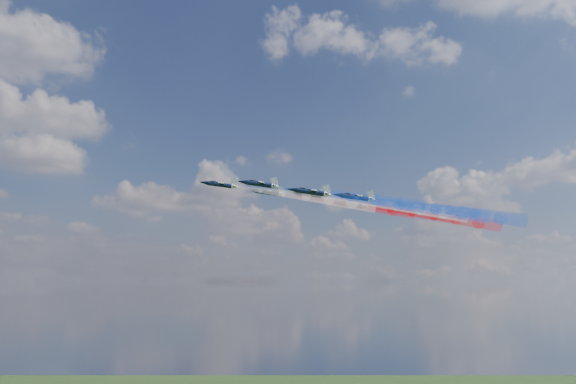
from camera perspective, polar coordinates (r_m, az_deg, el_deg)
jet_lead at (r=165.43m, az=-6.10°, el=0.65°), size 13.85×13.38×4.87m
trail_lead at (r=162.75m, az=1.64°, el=-0.42°), size 31.24×23.61×8.93m
jet_inner_left at (r=156.62m, az=-2.58°, el=0.71°), size 13.85×13.38×4.87m
trail_inner_left at (r=155.40m, az=5.62°, el=-0.42°), size 31.24×23.61×8.93m
jet_inner_right at (r=174.91m, az=-1.84°, el=-0.04°), size 13.85×13.38×4.87m
trail_inner_right at (r=173.85m, az=5.49°, el=-1.06°), size 31.24×23.61×8.93m
jet_outer_left at (r=145.87m, az=2.03°, el=-0.01°), size 13.85×13.38×4.87m
trail_outer_left at (r=146.60m, az=10.79°, el=-1.21°), size 31.24×23.61×8.93m
jet_center_third at (r=163.73m, az=1.93°, el=-0.22°), size 13.85×13.38×4.87m
trail_center_third at (r=164.24m, az=9.74°, el=-1.29°), size 31.24×23.61×8.93m
jet_outer_right at (r=183.02m, az=2.23°, el=-0.50°), size 13.85×13.38×4.87m
trail_outer_right at (r=183.50m, az=9.22°, el=-1.45°), size 31.24×23.61×8.93m
jet_rear_left at (r=153.74m, az=6.06°, el=-0.48°), size 13.85×13.38×4.87m
trail_rear_left at (r=155.96m, az=14.29°, el=-1.60°), size 31.24×23.61×8.93m
jet_rear_right at (r=174.21m, az=5.66°, el=-1.17°), size 13.85×13.38×4.87m
trail_rear_right at (r=176.12m, az=12.95°, el=-2.16°), size 31.24×23.61×8.93m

